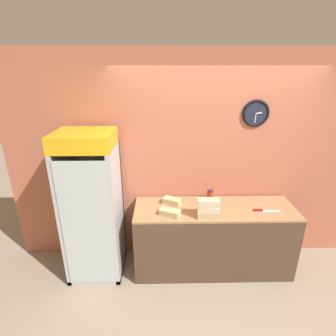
{
  "coord_description": "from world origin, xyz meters",
  "views": [
    {
      "loc": [
        -0.63,
        -1.93,
        2.48
      ],
      "look_at": [
        -0.57,
        0.89,
        1.39
      ],
      "focal_mm": 28.0,
      "sensor_mm": 36.0,
      "label": 1
    }
  ],
  "objects_px": {
    "sandwich_stack_bottom": "(208,214)",
    "sandwich_flat_right": "(170,213)",
    "beverage_cooler": "(93,199)",
    "sandwich_flat_left": "(172,201)",
    "sandwich_stack_top": "(209,203)",
    "chefs_knife": "(263,210)",
    "condiment_jar": "(210,195)",
    "sandwich_stack_middle": "(208,209)"
  },
  "relations": [
    {
      "from": "sandwich_stack_bottom",
      "to": "sandwich_flat_right",
      "type": "height_order",
      "value": "sandwich_stack_bottom"
    },
    {
      "from": "beverage_cooler",
      "to": "sandwich_flat_left",
      "type": "relative_size",
      "value": 7.54
    },
    {
      "from": "beverage_cooler",
      "to": "sandwich_stack_top",
      "type": "xyz_separation_m",
      "value": [
        1.36,
        -0.25,
        0.08
      ]
    },
    {
      "from": "beverage_cooler",
      "to": "chefs_knife",
      "type": "distance_m",
      "value": 2.04
    },
    {
      "from": "chefs_knife",
      "to": "sandwich_flat_left",
      "type": "bearing_deg",
      "value": 169.75
    },
    {
      "from": "sandwich_stack_top",
      "to": "condiment_jar",
      "type": "height_order",
      "value": "sandwich_stack_top"
    },
    {
      "from": "sandwich_stack_bottom",
      "to": "sandwich_flat_right",
      "type": "xyz_separation_m",
      "value": [
        -0.43,
        0.06,
        -0.0
      ]
    },
    {
      "from": "sandwich_flat_right",
      "to": "chefs_knife",
      "type": "relative_size",
      "value": 0.83
    },
    {
      "from": "sandwich_stack_bottom",
      "to": "sandwich_flat_left",
      "type": "distance_m",
      "value": 0.52
    },
    {
      "from": "sandwich_stack_middle",
      "to": "sandwich_stack_top",
      "type": "relative_size",
      "value": 1.02
    },
    {
      "from": "sandwich_stack_top",
      "to": "sandwich_flat_left",
      "type": "xyz_separation_m",
      "value": [
        -0.4,
        0.32,
        -0.15
      ]
    },
    {
      "from": "sandwich_stack_middle",
      "to": "condiment_jar",
      "type": "relative_size",
      "value": 1.87
    },
    {
      "from": "sandwich_flat_right",
      "to": "chefs_knife",
      "type": "distance_m",
      "value": 1.11
    },
    {
      "from": "beverage_cooler",
      "to": "condiment_jar",
      "type": "relative_size",
      "value": 13.75
    },
    {
      "from": "sandwich_stack_bottom",
      "to": "beverage_cooler",
      "type": "bearing_deg",
      "value": 169.47
    },
    {
      "from": "sandwich_flat_left",
      "to": "sandwich_flat_right",
      "type": "relative_size",
      "value": 0.94
    },
    {
      "from": "sandwich_flat_left",
      "to": "chefs_knife",
      "type": "distance_m",
      "value": 1.1
    },
    {
      "from": "beverage_cooler",
      "to": "sandwich_flat_right",
      "type": "height_order",
      "value": "beverage_cooler"
    },
    {
      "from": "chefs_knife",
      "to": "condiment_jar",
      "type": "distance_m",
      "value": 0.66
    },
    {
      "from": "sandwich_flat_right",
      "to": "condiment_jar",
      "type": "relative_size",
      "value": 1.93
    },
    {
      "from": "beverage_cooler",
      "to": "sandwich_stack_middle",
      "type": "bearing_deg",
      "value": -10.53
    },
    {
      "from": "sandwich_flat_left",
      "to": "sandwich_stack_top",
      "type": "bearing_deg",
      "value": -39.06
    },
    {
      "from": "sandwich_flat_left",
      "to": "chefs_knife",
      "type": "relative_size",
      "value": 0.78
    },
    {
      "from": "beverage_cooler",
      "to": "sandwich_stack_bottom",
      "type": "distance_m",
      "value": 1.38
    },
    {
      "from": "sandwich_stack_middle",
      "to": "condiment_jar",
      "type": "bearing_deg",
      "value": 77.52
    },
    {
      "from": "sandwich_stack_top",
      "to": "chefs_knife",
      "type": "xyz_separation_m",
      "value": [
        0.68,
        0.13,
        -0.18
      ]
    },
    {
      "from": "sandwich_stack_bottom",
      "to": "sandwich_stack_top",
      "type": "distance_m",
      "value": 0.15
    },
    {
      "from": "sandwich_flat_right",
      "to": "sandwich_stack_bottom",
      "type": "bearing_deg",
      "value": -7.69
    },
    {
      "from": "sandwich_flat_right",
      "to": "sandwich_flat_left",
      "type": "bearing_deg",
      "value": 83.17
    },
    {
      "from": "beverage_cooler",
      "to": "sandwich_stack_middle",
      "type": "relative_size",
      "value": 7.37
    },
    {
      "from": "beverage_cooler",
      "to": "condiment_jar",
      "type": "xyz_separation_m",
      "value": [
        1.45,
        0.17,
        -0.05
      ]
    },
    {
      "from": "sandwich_stack_middle",
      "to": "beverage_cooler",
      "type": "bearing_deg",
      "value": 169.47
    },
    {
      "from": "sandwich_stack_bottom",
      "to": "sandwich_flat_right",
      "type": "relative_size",
      "value": 0.96
    },
    {
      "from": "sandwich_flat_left",
      "to": "sandwich_stack_middle",
      "type": "bearing_deg",
      "value": -39.06
    },
    {
      "from": "sandwich_stack_middle",
      "to": "sandwich_flat_left",
      "type": "relative_size",
      "value": 1.02
    },
    {
      "from": "sandwich_stack_middle",
      "to": "sandwich_flat_right",
      "type": "bearing_deg",
      "value": 172.31
    },
    {
      "from": "sandwich_stack_top",
      "to": "chefs_knife",
      "type": "height_order",
      "value": "sandwich_stack_top"
    },
    {
      "from": "sandwich_stack_top",
      "to": "chefs_knife",
      "type": "relative_size",
      "value": 0.78
    },
    {
      "from": "sandwich_stack_top",
      "to": "sandwich_flat_left",
      "type": "relative_size",
      "value": 1.01
    },
    {
      "from": "sandwich_stack_bottom",
      "to": "sandwich_flat_right",
      "type": "bearing_deg",
      "value": 172.31
    },
    {
      "from": "sandwich_stack_bottom",
      "to": "sandwich_stack_top",
      "type": "xyz_separation_m",
      "value": [
        0.0,
        0.0,
        0.15
      ]
    },
    {
      "from": "sandwich_flat_left",
      "to": "sandwich_flat_right",
      "type": "distance_m",
      "value": 0.27
    }
  ]
}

